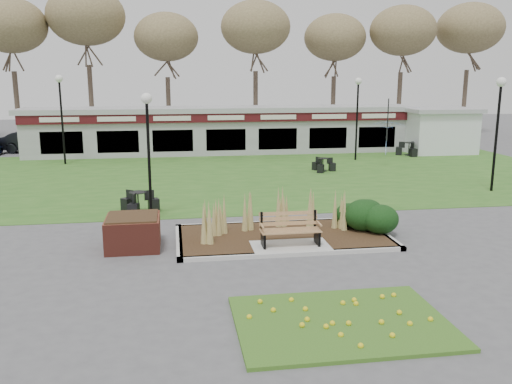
{
  "coord_description": "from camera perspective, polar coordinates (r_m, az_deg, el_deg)",
  "views": [
    {
      "loc": [
        -3.19,
        -14.19,
        4.84
      ],
      "look_at": [
        -0.7,
        2.0,
        1.3
      ],
      "focal_mm": 38.0,
      "sensor_mm": 36.0,
      "label": 1
    }
  ],
  "objects": [
    {
      "name": "food_pavilion",
      "position": [
        34.47,
        -3.42,
        6.57
      ],
      "size": [
        24.6,
        3.4,
        2.9
      ],
      "color": "#959698",
      "rests_on": "ground"
    },
    {
      "name": "bistro_set_c",
      "position": [
        27.98,
        7.05,
        2.65
      ],
      "size": [
        1.12,
        1.28,
        0.68
      ],
      "color": "black",
      "rests_on": "ground"
    },
    {
      "name": "bistro_set_d",
      "position": [
        34.61,
        15.78,
        4.17
      ],
      "size": [
        1.51,
        1.34,
        0.8
      ],
      "color": "black",
      "rests_on": "ground"
    },
    {
      "name": "car_black",
      "position": [
        37.46,
        -22.18,
        4.96
      ],
      "size": [
        4.46,
        2.11,
        1.41
      ],
      "primitive_type": "imported",
      "rotation": [
        0.0,
        0.0,
        1.42
      ],
      "color": "black",
      "rests_on": "ground"
    },
    {
      "name": "lamp_post_far_left",
      "position": [
        31.59,
        -19.89,
        9.12
      ],
      "size": [
        0.4,
        0.4,
        4.86
      ],
      "color": "black",
      "rests_on": "ground"
    },
    {
      "name": "lamp_post_mid_right",
      "position": [
        31.79,
        10.65,
        9.45
      ],
      "size": [
        0.39,
        0.39,
        4.71
      ],
      "color": "black",
      "rests_on": "ground"
    },
    {
      "name": "patio_umbrella",
      "position": [
        29.58,
        13.6,
        5.59
      ],
      "size": [
        2.11,
        2.15,
        2.54
      ],
      "color": "black",
      "rests_on": "ground"
    },
    {
      "name": "park_bench",
      "position": [
        15.39,
        3.58,
        -3.88
      ],
      "size": [
        1.7,
        0.66,
        0.93
      ],
      "color": "#916541",
      "rests_on": "ground"
    },
    {
      "name": "lawn",
      "position": [
        26.82,
        -1.78,
        1.81
      ],
      "size": [
        34.0,
        16.0,
        0.02
      ],
      "primitive_type": "cube",
      "color": "#2D601E",
      "rests_on": "ground"
    },
    {
      "name": "flower_bed",
      "position": [
        11.18,
        8.97,
        -13.24
      ],
      "size": [
        4.2,
        3.0,
        0.16
      ],
      "color": "#375F1B",
      "rests_on": "ground"
    },
    {
      "name": "service_hut",
      "position": [
        36.42,
        18.68,
        6.21
      ],
      "size": [
        4.4,
        3.4,
        2.83
      ],
      "color": "silver",
      "rests_on": "ground"
    },
    {
      "name": "planting_bed",
      "position": [
        16.78,
        7.03,
        -3.38
      ],
      "size": [
        6.75,
        3.4,
        1.27
      ],
      "color": "black",
      "rests_on": "ground"
    },
    {
      "name": "brick_planter",
      "position": [
        15.85,
        -12.81,
        -4.11
      ],
      "size": [
        1.5,
        1.5,
        0.95
      ],
      "color": "maroon",
      "rests_on": "ground"
    },
    {
      "name": "tree_backdrop",
      "position": [
        42.45,
        -4.61,
        16.91
      ],
      "size": [
        47.24,
        5.24,
        10.36
      ],
      "color": "#47382B",
      "rests_on": "ground"
    },
    {
      "name": "bistro_set_a",
      "position": [
        19.77,
        -12.28,
        -1.45
      ],
      "size": [
        1.41,
        1.39,
        0.77
      ],
      "color": "black",
      "rests_on": "ground"
    },
    {
      "name": "lamp_post_near_left",
      "position": [
        18.11,
        -11.33,
        6.52
      ],
      "size": [
        0.36,
        0.36,
        4.29
      ],
      "color": "black",
      "rests_on": "ground"
    },
    {
      "name": "lamp_post_far_right",
      "position": [
        24.76,
        24.2,
        7.97
      ],
      "size": [
        0.4,
        0.4,
        4.77
      ],
      "color": "black",
      "rests_on": "ground"
    },
    {
      "name": "ground",
      "position": [
        15.33,
        3.75,
        -6.25
      ],
      "size": [
        100.0,
        100.0,
        0.0
      ],
      "primitive_type": "plane",
      "color": "#515154",
      "rests_on": "ground"
    }
  ]
}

